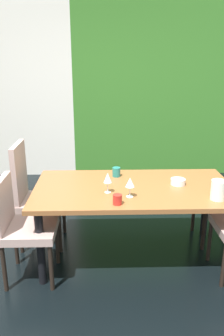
% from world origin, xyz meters
% --- Properties ---
extents(ground_plane, '(5.98, 5.46, 0.02)m').
position_xyz_m(ground_plane, '(0.00, 0.00, -0.01)').
color(ground_plane, black).
extents(garden_window_panel, '(3.40, 0.10, 2.74)m').
position_xyz_m(garden_window_panel, '(1.29, 2.68, 1.37)').
color(garden_window_panel, '#367326').
rests_on(garden_window_panel, ground_plane).
extents(dining_table, '(1.81, 0.96, 0.72)m').
position_xyz_m(dining_table, '(0.33, 0.23, 0.65)').
color(dining_table, '#955A30').
rests_on(dining_table, ground_plane).
extents(chair_left_far, '(0.44, 0.44, 1.06)m').
position_xyz_m(chair_left_far, '(-0.66, 0.51, 0.57)').
color(chair_left_far, tan).
rests_on(chair_left_far, ground_plane).
extents(chair_left_near, '(0.44, 0.44, 0.91)m').
position_xyz_m(chair_left_near, '(-0.65, -0.06, 0.52)').
color(chair_left_near, tan).
rests_on(chair_left_near, ground_plane).
extents(wine_glass_left, '(0.08, 0.08, 0.17)m').
position_xyz_m(wine_glass_left, '(0.27, -0.00, 0.85)').
color(wine_glass_left, silver).
rests_on(wine_glass_left, dining_table).
extents(wine_glass_rear, '(0.07, 0.07, 0.18)m').
position_xyz_m(wine_glass_rear, '(0.09, 0.10, 0.85)').
color(wine_glass_rear, silver).
rests_on(wine_glass_rear, dining_table).
extents(serving_bowl_right, '(0.14, 0.14, 0.05)m').
position_xyz_m(serving_bowl_right, '(0.74, 0.27, 0.75)').
color(serving_bowl_right, silver).
rests_on(serving_bowl_right, dining_table).
extents(cup_corner, '(0.08, 0.08, 0.09)m').
position_xyz_m(cup_corner, '(0.18, 0.51, 0.77)').
color(cup_corner, '#237169').
rests_on(cup_corner, dining_table).
extents(cup_south, '(0.07, 0.07, 0.08)m').
position_xyz_m(cup_south, '(0.16, -0.15, 0.76)').
color(cup_south, red).
rests_on(cup_south, dining_table).
extents(pitcher_near_shelf, '(0.14, 0.12, 0.17)m').
position_xyz_m(pitcher_near_shelf, '(0.99, -0.07, 0.81)').
color(pitcher_near_shelf, white).
rests_on(pitcher_near_shelf, dining_table).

